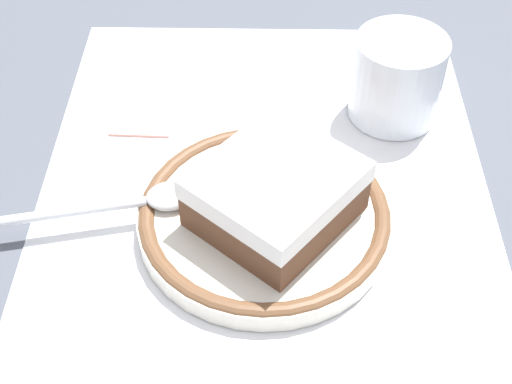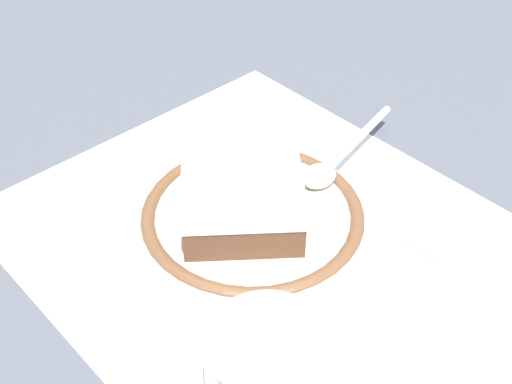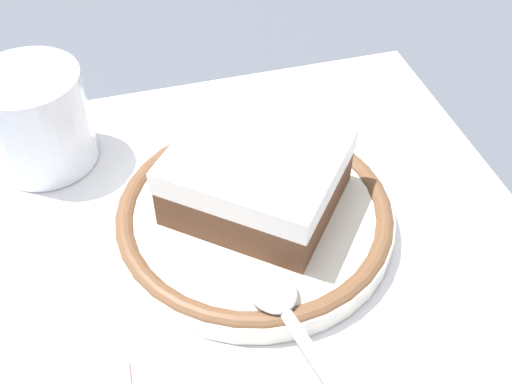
{
  "view_description": "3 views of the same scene",
  "coord_description": "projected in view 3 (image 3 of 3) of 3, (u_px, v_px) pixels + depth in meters",
  "views": [
    {
      "loc": [
        0.38,
        0.0,
        0.4
      ],
      "look_at": [
        0.04,
        -0.0,
        0.04
      ],
      "focal_mm": 50.33,
      "sensor_mm": 36.0,
      "label": 1
    },
    {
      "loc": [
        -0.26,
        0.27,
        0.38
      ],
      "look_at": [
        0.04,
        -0.0,
        0.04
      ],
      "focal_mm": 47.32,
      "sensor_mm": 36.0,
      "label": 2
    },
    {
      "loc": [
        -0.04,
        -0.27,
        0.31
      ],
      "look_at": [
        0.04,
        -0.0,
        0.04
      ],
      "focal_mm": 43.87,
      "sensor_mm": 36.0,
      "label": 3
    }
  ],
  "objects": [
    {
      "name": "ground_plane",
      "position": [
        202.0,
        238.0,
        0.41
      ],
      "size": [
        2.4,
        2.4,
        0.0
      ],
      "primitive_type": "plane",
      "color": "#4C515B"
    },
    {
      "name": "placemat",
      "position": [
        202.0,
        237.0,
        0.41
      ],
      "size": [
        0.43,
        0.34,
        0.0
      ],
      "primitive_type": "cube",
      "color": "white",
      "rests_on": "ground_plane"
    },
    {
      "name": "plate",
      "position": [
        256.0,
        220.0,
        0.41
      ],
      "size": [
        0.18,
        0.18,
        0.02
      ],
      "color": "silver",
      "rests_on": "placemat"
    },
    {
      "name": "cake_slice",
      "position": [
        257.0,
        176.0,
        0.4
      ],
      "size": [
        0.14,
        0.14,
        0.04
      ],
      "color": "brown",
      "rests_on": "plate"
    },
    {
      "name": "spoon",
      "position": [
        294.0,
        325.0,
        0.34
      ],
      "size": [
        0.05,
        0.14,
        0.01
      ],
      "color": "silver",
      "rests_on": "plate"
    },
    {
      "name": "cup",
      "position": [
        38.0,
        125.0,
        0.44
      ],
      "size": [
        0.07,
        0.07,
        0.07
      ],
      "color": "silver",
      "rests_on": "placemat"
    }
  ]
}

